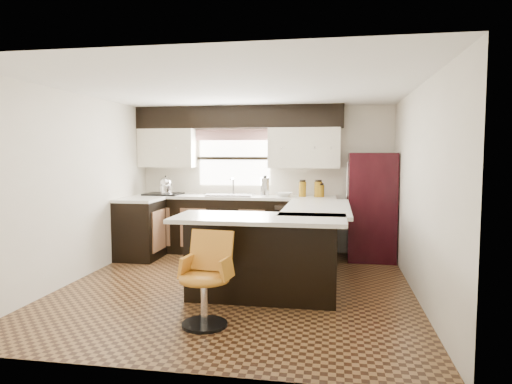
% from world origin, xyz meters
% --- Properties ---
extents(floor, '(4.40, 4.40, 0.00)m').
position_xyz_m(floor, '(0.00, 0.00, 0.00)').
color(floor, '#49301A').
rests_on(floor, ground).
extents(ceiling, '(4.40, 4.40, 0.00)m').
position_xyz_m(ceiling, '(0.00, 0.00, 2.40)').
color(ceiling, silver).
rests_on(ceiling, wall_back).
extents(wall_back, '(4.40, 0.00, 4.40)m').
position_xyz_m(wall_back, '(0.00, 2.20, 1.20)').
color(wall_back, beige).
rests_on(wall_back, floor).
extents(wall_front, '(4.40, 0.00, 4.40)m').
position_xyz_m(wall_front, '(0.00, -2.20, 1.20)').
color(wall_front, beige).
rests_on(wall_front, floor).
extents(wall_left, '(0.00, 4.40, 4.40)m').
position_xyz_m(wall_left, '(-2.10, 0.00, 1.20)').
color(wall_left, beige).
rests_on(wall_left, floor).
extents(wall_right, '(0.00, 4.40, 4.40)m').
position_xyz_m(wall_right, '(2.10, 0.00, 1.20)').
color(wall_right, beige).
rests_on(wall_right, floor).
extents(base_cab_back, '(3.30, 0.60, 0.90)m').
position_xyz_m(base_cab_back, '(-0.45, 1.90, 0.45)').
color(base_cab_back, black).
rests_on(base_cab_back, floor).
extents(base_cab_left, '(0.60, 0.70, 0.90)m').
position_xyz_m(base_cab_left, '(-1.80, 1.25, 0.45)').
color(base_cab_left, black).
rests_on(base_cab_left, floor).
extents(counter_back, '(3.30, 0.60, 0.04)m').
position_xyz_m(counter_back, '(-0.45, 1.90, 0.92)').
color(counter_back, silver).
rests_on(counter_back, base_cab_back).
extents(counter_left, '(0.60, 0.70, 0.04)m').
position_xyz_m(counter_left, '(-1.80, 1.25, 0.92)').
color(counter_left, silver).
rests_on(counter_left, base_cab_left).
extents(soffit, '(3.40, 0.35, 0.36)m').
position_xyz_m(soffit, '(-0.40, 2.03, 2.22)').
color(soffit, black).
rests_on(soffit, wall_back).
extents(upper_cab_left, '(0.94, 0.35, 0.64)m').
position_xyz_m(upper_cab_left, '(-1.62, 2.03, 1.72)').
color(upper_cab_left, beige).
rests_on(upper_cab_left, wall_back).
extents(upper_cab_right, '(1.14, 0.35, 0.64)m').
position_xyz_m(upper_cab_right, '(0.68, 2.03, 1.72)').
color(upper_cab_right, beige).
rests_on(upper_cab_right, wall_back).
extents(window_pane, '(1.20, 0.02, 0.90)m').
position_xyz_m(window_pane, '(-0.50, 2.18, 1.55)').
color(window_pane, white).
rests_on(window_pane, wall_back).
extents(valance, '(1.30, 0.06, 0.18)m').
position_xyz_m(valance, '(-0.50, 2.14, 1.94)').
color(valance, '#D19B93').
rests_on(valance, wall_back).
extents(sink, '(0.75, 0.45, 0.03)m').
position_xyz_m(sink, '(-0.50, 1.88, 0.96)').
color(sink, '#B2B2B7').
rests_on(sink, counter_back).
extents(dishwasher, '(0.58, 0.03, 0.78)m').
position_xyz_m(dishwasher, '(0.55, 1.61, 0.43)').
color(dishwasher, black).
rests_on(dishwasher, floor).
extents(cooktop, '(0.58, 0.50, 0.02)m').
position_xyz_m(cooktop, '(-1.65, 1.88, 0.96)').
color(cooktop, black).
rests_on(cooktop, counter_back).
extents(peninsula_long, '(0.60, 1.95, 0.90)m').
position_xyz_m(peninsula_long, '(0.90, 0.62, 0.45)').
color(peninsula_long, black).
rests_on(peninsula_long, floor).
extents(peninsula_return, '(1.65, 0.60, 0.90)m').
position_xyz_m(peninsula_return, '(0.38, -0.35, 0.45)').
color(peninsula_return, black).
rests_on(peninsula_return, floor).
extents(counter_pen_long, '(0.84, 1.95, 0.04)m').
position_xyz_m(counter_pen_long, '(0.95, 0.62, 0.92)').
color(counter_pen_long, silver).
rests_on(counter_pen_long, peninsula_long).
extents(counter_pen_return, '(1.89, 0.84, 0.04)m').
position_xyz_m(counter_pen_return, '(0.35, -0.44, 0.92)').
color(counter_pen_return, silver).
rests_on(counter_pen_return, peninsula_return).
extents(refrigerator, '(0.70, 0.68, 1.64)m').
position_xyz_m(refrigerator, '(1.73, 1.80, 0.82)').
color(refrigerator, black).
rests_on(refrigerator, floor).
extents(bar_chair, '(0.53, 0.53, 0.89)m').
position_xyz_m(bar_chair, '(-0.03, -1.27, 0.45)').
color(bar_chair, '#C07921').
rests_on(bar_chair, floor).
extents(kettle, '(0.22, 0.22, 0.29)m').
position_xyz_m(kettle, '(-1.61, 1.88, 1.12)').
color(kettle, silver).
rests_on(kettle, cooktop).
extents(percolator, '(0.14, 0.14, 0.30)m').
position_xyz_m(percolator, '(0.06, 1.90, 1.09)').
color(percolator, silver).
rests_on(percolator, counter_back).
extents(mixing_bowl, '(0.28, 0.28, 0.07)m').
position_xyz_m(mixing_bowl, '(0.37, 1.90, 0.98)').
color(mixing_bowl, white).
rests_on(mixing_bowl, counter_back).
extents(canister_large, '(0.12, 0.12, 0.24)m').
position_xyz_m(canister_large, '(0.66, 1.92, 1.06)').
color(canister_large, '#8B6311').
rests_on(canister_large, counter_back).
extents(canister_med, '(0.12, 0.12, 0.24)m').
position_xyz_m(canister_med, '(0.91, 1.92, 1.07)').
color(canister_med, '#8B6311').
rests_on(canister_med, counter_back).
extents(canister_small, '(0.13, 0.13, 0.19)m').
position_xyz_m(canister_small, '(0.94, 1.92, 1.04)').
color(canister_small, '#8B6311').
rests_on(canister_small, counter_back).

